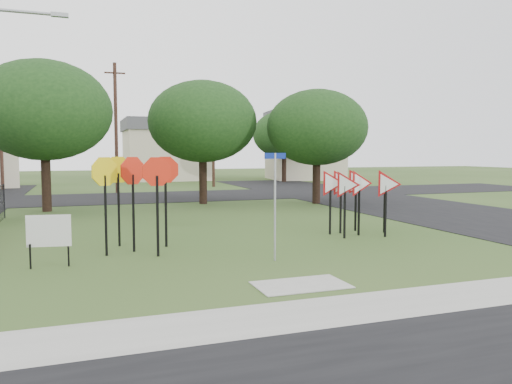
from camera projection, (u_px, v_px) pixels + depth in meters
ground at (263, 262)px, 13.05m from camera, size 140.00×140.00×0.00m
sidewalk at (342, 310)px, 9.11m from camera, size 30.00×1.60×0.02m
planting_strip at (379, 332)px, 7.98m from camera, size 30.00×0.80×0.02m
street_right at (409, 206)px, 26.44m from camera, size 8.00×50.00×0.02m
street_far at (154, 197)px, 31.84m from camera, size 60.00×8.00×0.02m
curb_pad at (301, 285)px, 10.80m from camera, size 2.00×1.20×0.02m
street_name_sign at (275, 199)px, 13.14m from camera, size 0.59×0.06×2.86m
stop_sign_cluster at (136, 182)px, 14.39m from camera, size 2.60×2.00×2.78m
yield_sign_cluster at (358, 186)px, 17.34m from camera, size 3.03×2.16×2.31m
info_board at (49, 232)px, 12.40m from camera, size 1.06×0.20×1.33m
far_pole_a at (116, 127)px, 34.57m from camera, size 1.40×0.24×9.00m
far_pole_b at (213, 134)px, 41.01m from camera, size 1.40×0.24×8.50m
far_pole_c at (1, 129)px, 37.54m from camera, size 1.40×0.24×9.00m
house_mid at (165, 149)px, 51.71m from camera, size 8.40×8.40×6.20m
house_right at (304, 145)px, 52.57m from camera, size 8.30×8.30×7.20m
tree_near_left at (44, 111)px, 23.82m from camera, size 6.40×6.40×7.27m
tree_near_mid at (203, 122)px, 27.45m from camera, size 6.00×6.00×6.80m
tree_near_right at (317, 128)px, 27.59m from camera, size 5.60×5.60×6.33m
tree_far_right at (284, 134)px, 47.41m from camera, size 6.00×6.00×6.80m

